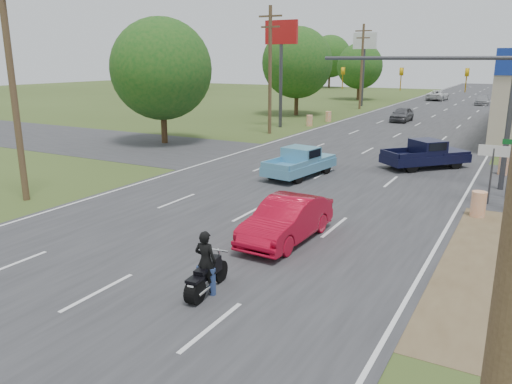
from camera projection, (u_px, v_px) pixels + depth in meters
The scene contains 28 objects.
ground at pixel (98, 293), 13.12m from camera, with size 200.00×200.00×0.00m, color #394B1E.
main_road at pixel (418, 124), 46.90m from camera, with size 15.00×180.00×0.02m, color #2D2D30.
cross_road at pixel (336, 167), 28.32m from camera, with size 120.00×10.00×0.02m, color #2D2D30.
utility_pole_4 at pixel (11, 75), 20.42m from camera, with size 2.00×0.28×10.00m.
utility_pole_5 at pixel (270, 67), 39.85m from camera, with size 2.00×0.28×10.00m.
utility_pole_6 at pixel (362, 65), 60.13m from camera, with size 2.00×0.28×10.00m.
tree_0 at pixel (161, 69), 35.22m from camera, with size 7.14×7.14×8.84m.
tree_1 at pixel (297, 63), 53.49m from camera, with size 7.56×7.56×9.36m.
tree_2 at pixel (360, 66), 74.25m from camera, with size 6.72×6.72×8.32m.
tree_4 at pixel (178, 55), 100.51m from camera, with size 9.24×9.24×11.44m.
tree_6 at pixel (330, 56), 105.76m from camera, with size 8.82×8.82×10.92m.
barrel_0 at pixel (478, 204), 19.37m from camera, with size 0.56×0.56×1.00m, color orange.
barrel_1 at pixel (504, 166), 26.36m from camera, with size 0.56×0.56×1.00m, color orange.
barrel_2 at pixel (309, 121), 45.69m from camera, with size 0.56×0.56×1.00m, color orange.
barrel_3 at pixel (328, 117), 48.93m from camera, with size 0.56×0.56×1.00m, color orange.
pole_sign_left_near at pixel (281, 45), 43.22m from camera, with size 3.00×0.35×9.20m.
pole_sign_left_far at pixel (365, 49), 63.50m from camera, with size 3.00×0.35×9.20m.
lane_sign at pixel (493, 160), 20.61m from camera, with size 1.20×0.08×2.52m.
street_name_sign at pixel (510, 162), 21.67m from camera, with size 0.80×0.08×2.61m.
signal_mast at pixel (450, 84), 23.51m from camera, with size 9.12×0.40×7.00m.
red_convertible at pixel (286, 220), 16.70m from camera, with size 1.54×4.41×1.45m, color #AC0720.
motorcycle at pixel (205, 279), 12.90m from camera, with size 0.61×2.00×1.01m.
rider at pixel (206, 265), 12.84m from camera, with size 0.60×0.39×1.64m, color black.
blue_pickup at pixel (301, 162), 25.98m from camera, with size 2.44×4.87×1.55m.
navy_pickup at pixel (427, 154), 27.95m from camera, with size 4.61×4.83×1.60m.
distant_car_grey at pixel (402, 114), 48.88m from camera, with size 1.65×4.09×1.39m, color #505054.
distant_car_silver at pixel (482, 100), 66.86m from camera, with size 1.78×4.38×1.27m, color #9B9CA0.
distant_car_white at pixel (438, 95), 74.19m from camera, with size 2.43×5.27×1.46m, color silver.
Camera 1 is at (9.46, -8.46, 5.95)m, focal length 35.00 mm.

